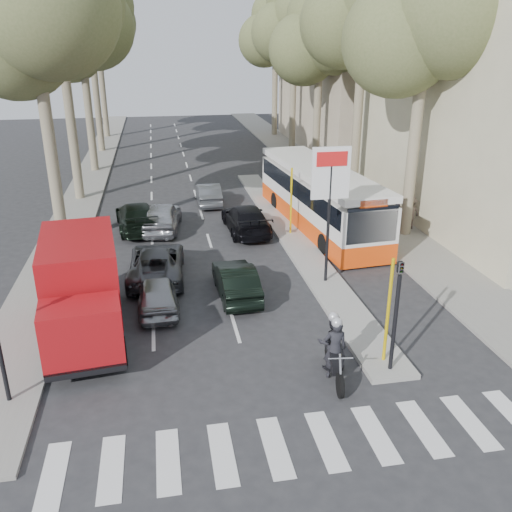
{
  "coord_description": "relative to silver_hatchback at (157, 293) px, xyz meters",
  "views": [
    {
      "loc": [
        -3.17,
        -14.32,
        9.25
      ],
      "look_at": [
        0.29,
        4.59,
        1.6
      ],
      "focal_mm": 38.0,
      "sensor_mm": 36.0,
      "label": 1
    }
  ],
  "objects": [
    {
      "name": "tree_l_c",
      "position": [
        -4.27,
        24.11,
        9.41
      ],
      "size": [
        7.4,
        7.2,
        13.71
      ],
      "color": "#6B604C",
      "rests_on": "ground"
    },
    {
      "name": "tree_l_b",
      "position": [
        -4.47,
        16.11,
        10.44
      ],
      "size": [
        7.4,
        7.2,
        14.88
      ],
      "color": "#6B604C",
      "rests_on": "ground"
    },
    {
      "name": "traffic_light_island",
      "position": [
        6.75,
        -5.5,
        1.86
      ],
      "size": [
        0.16,
        0.41,
        3.6
      ],
      "color": "black",
      "rests_on": "ground"
    },
    {
      "name": "building_far",
      "position": [
        19.0,
        30.0,
        7.37
      ],
      "size": [
        11.0,
        20.0,
        16.0
      ],
      "primitive_type": "cube",
      "color": "#B7A88E",
      "rests_on": "ground"
    },
    {
      "name": "tree_l_d",
      "position": [
        -4.37,
        32.11,
        11.13
      ],
      "size": [
        7.4,
        7.2,
        15.66
      ],
      "color": "#6B604C",
      "rests_on": "ground"
    },
    {
      "name": "billboard",
      "position": [
        6.75,
        1.0,
        3.07
      ],
      "size": [
        1.5,
        12.1,
        5.6
      ],
      "color": "yellow",
      "rests_on": "ground"
    },
    {
      "name": "queue_car_b",
      "position": [
        4.62,
        7.97,
        0.08
      ],
      "size": [
        2.18,
        4.97,
        1.42
      ],
      "primitive_type": "imported",
      "rotation": [
        0.0,
        0.0,
        3.18
      ],
      "color": "black",
      "rests_on": "ground"
    },
    {
      "name": "tree_r_e",
      "position": [
        12.73,
        38.11,
        9.75
      ],
      "size": [
        7.4,
        7.2,
        14.1
      ],
      "color": "#6B604C",
      "rests_on": "ground"
    },
    {
      "name": "motorcycle",
      "position": [
        5.03,
        -5.25,
        0.3
      ],
      "size": [
        0.94,
        2.39,
        2.03
      ],
      "rotation": [
        0.0,
        0.0,
        -0.12
      ],
      "color": "black",
      "rests_on": "ground"
    },
    {
      "name": "ground",
      "position": [
        3.5,
        -4.0,
        -0.63
      ],
      "size": [
        120.0,
        120.0,
        0.0
      ],
      "primitive_type": "plane",
      "color": "#28282B",
      "rests_on": "ground"
    },
    {
      "name": "red_truck",
      "position": [
        -2.41,
        -1.49,
        1.1
      ],
      "size": [
        2.94,
        6.34,
        3.27
      ],
      "rotation": [
        0.0,
        0.0,
        0.11
      ],
      "color": "black",
      "rests_on": "ground"
    },
    {
      "name": "queue_car_d",
      "position": [
        3.23,
        13.48,
        0.01
      ],
      "size": [
        1.39,
        3.9,
        1.28
      ],
      "primitive_type": "imported",
      "rotation": [
        0.0,
        0.0,
        3.13
      ],
      "color": "#55585D",
      "rests_on": "ground"
    },
    {
      "name": "dark_hatchback",
      "position": [
        3.0,
        0.55,
        0.02
      ],
      "size": [
        1.51,
        4.0,
        1.31
      ],
      "primitive_type": "imported",
      "rotation": [
        0.0,
        0.0,
        3.17
      ],
      "color": "black",
      "rests_on": "ground"
    },
    {
      "name": "queue_car_a",
      "position": [
        0.0,
        2.9,
        0.04
      ],
      "size": [
        2.49,
        4.93,
        1.34
      ],
      "primitive_type": "imported",
      "rotation": [
        0.0,
        0.0,
        3.08
      ],
      "color": "#47484E",
      "rests_on": "ground"
    },
    {
      "name": "silver_hatchback",
      "position": [
        0.0,
        0.0,
        0.0
      ],
      "size": [
        1.57,
        3.73,
        1.26
      ],
      "primitive_type": "imported",
      "rotation": [
        0.0,
        0.0,
        3.16
      ],
      "color": "#929499",
      "rests_on": "ground"
    },
    {
      "name": "tree_l_a",
      "position": [
        -4.37,
        8.11,
        9.75
      ],
      "size": [
        7.4,
        7.2,
        14.1
      ],
      "color": "#6B604C",
      "rests_on": "ground"
    },
    {
      "name": "sidewalk_right",
      "position": [
        12.1,
        21.0,
        -0.57
      ],
      "size": [
        3.2,
        70.0,
        0.12
      ],
      "primitive_type": "cube",
      "color": "gray",
      "rests_on": "ground"
    },
    {
      "name": "queue_car_c",
      "position": [
        0.36,
        9.01,
        0.13
      ],
      "size": [
        2.36,
        4.64,
        1.51
      ],
      "primitive_type": "imported",
      "rotation": [
        0.0,
        0.0,
        3.01
      ],
      "color": "#AEB1B6",
      "rests_on": "ground"
    },
    {
      "name": "queue_car_e",
      "position": [
        -0.93,
        9.4,
        0.09
      ],
      "size": [
        2.55,
        5.13,
        1.43
      ],
      "primitive_type": "imported",
      "rotation": [
        0.0,
        0.0,
        3.25
      ],
      "color": "black",
      "rests_on": "ground"
    },
    {
      "name": "median_left",
      "position": [
        -4.5,
        24.0,
        -0.57
      ],
      "size": [
        2.4,
        64.0,
        0.12
      ],
      "primitive_type": "cube",
      "color": "gray",
      "rests_on": "ground"
    },
    {
      "name": "city_bus",
      "position": [
        8.55,
        8.19,
        1.06
      ],
      "size": [
        3.7,
        12.38,
        3.21
      ],
      "rotation": [
        0.0,
        0.0,
        0.09
      ],
      "color": "#F1460D",
      "rests_on": "ground"
    },
    {
      "name": "tree_r_a",
      "position": [
        12.63,
        6.11,
        9.75
      ],
      "size": [
        7.4,
        7.2,
        14.1
      ],
      "color": "#6B604C",
      "rests_on": "ground"
    },
    {
      "name": "tree_l_e",
      "position": [
        -4.47,
        40.11,
        10.1
      ],
      "size": [
        7.4,
        7.2,
        14.49
      ],
      "color": "#6B604C",
      "rests_on": "ground"
    },
    {
      "name": "traffic_island",
      "position": [
        6.75,
        7.0,
        -0.55
      ],
      "size": [
        1.5,
        26.0,
        0.16
      ],
      "primitive_type": "cube",
      "color": "gray",
      "rests_on": "ground"
    },
    {
      "name": "pedestrian_near",
      "position": [
        12.22,
        7.08,
        0.42
      ],
      "size": [
        1.18,
        1.11,
        1.86
      ],
      "primitive_type": "imported",
      "rotation": [
        0.0,
        0.0,
        2.46
      ],
      "color": "#3B3048",
      "rests_on": "sidewalk_right"
    },
    {
      "name": "tree_r_c",
      "position": [
        12.53,
        22.11,
        9.06
      ],
      "size": [
        7.4,
        7.2,
        13.32
      ],
      "color": "#6B604C",
      "rests_on": "ground"
    },
    {
      "name": "tree_r_d",
      "position": [
        12.63,
        30.11,
        10.44
      ],
      "size": [
        7.4,
        7.2,
        14.88
      ],
      "color": "#6B604C",
      "rests_on": "ground"
    },
    {
      "name": "pedestrian_far",
      "position": [
        13.02,
        6.6,
        0.36
      ],
      "size": [
        1.21,
        0.79,
        1.73
      ],
      "primitive_type": "imported",
      "rotation": [
        0.0,
        0.0,
        3.42
      ],
      "color": "brown",
      "rests_on": "sidewalk_right"
    },
    {
      "name": "tree_r_b",
      "position": [
        12.73,
        14.11,
        10.79
      ],
      "size": [
        7.4,
        7.2,
        15.27
      ],
      "color": "#6B604C",
      "rests_on": "ground"
    }
  ]
}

